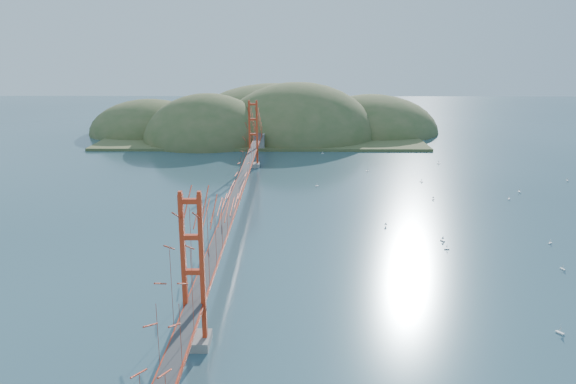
{
  "coord_description": "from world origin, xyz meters",
  "views": [
    {
      "loc": [
        7.11,
        -66.7,
        21.61
      ],
      "look_at": [
        6.38,
        0.0,
        3.54
      ],
      "focal_mm": 35.0,
      "sensor_mm": 36.0,
      "label": 1
    }
  ],
  "objects_px": {
    "sailboat_2": "(447,248)",
    "sailboat_0": "(386,226)",
    "sailboat_1": "(443,240)",
    "bridge": "(236,164)"
  },
  "relations": [
    {
      "from": "sailboat_2",
      "to": "sailboat_0",
      "type": "xyz_separation_m",
      "value": [
        -5.35,
        7.5,
        -0.0
      ]
    },
    {
      "from": "sailboat_2",
      "to": "sailboat_1",
      "type": "bearing_deg",
      "value": 85.4
    },
    {
      "from": "bridge",
      "to": "sailboat_2",
      "type": "xyz_separation_m",
      "value": [
        23.48,
        -10.45,
        -6.86
      ]
    },
    {
      "from": "sailboat_0",
      "to": "sailboat_1",
      "type": "distance_m",
      "value": 7.45
    },
    {
      "from": "sailboat_0",
      "to": "sailboat_1",
      "type": "xyz_separation_m",
      "value": [
        5.55,
        -4.97,
        0.01
      ]
    },
    {
      "from": "bridge",
      "to": "sailboat_0",
      "type": "bearing_deg",
      "value": -9.22
    },
    {
      "from": "bridge",
      "to": "sailboat_0",
      "type": "xyz_separation_m",
      "value": [
        18.14,
        -2.94,
        -6.87
      ]
    },
    {
      "from": "bridge",
      "to": "sailboat_0",
      "type": "distance_m",
      "value": 19.61
    },
    {
      "from": "sailboat_2",
      "to": "sailboat_0",
      "type": "height_order",
      "value": "sailboat_2"
    },
    {
      "from": "sailboat_0",
      "to": "sailboat_2",
      "type": "bearing_deg",
      "value": -54.52
    }
  ]
}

